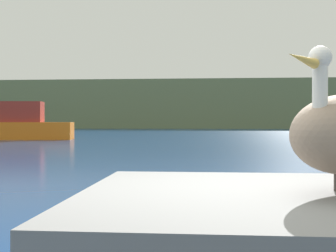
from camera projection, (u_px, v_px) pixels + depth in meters
The scene contains 2 objects.
hillside_backdrop at pixel (206, 105), 82.84m from camera, with size 140.00×17.60×8.10m, color #6B7A51.
fishing_boat_orange at pixel (19, 126), 31.39m from camera, with size 7.46×3.04×4.29m.
Camera 1 is at (0.47, -3.38, 1.26)m, focal length 49.53 mm.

